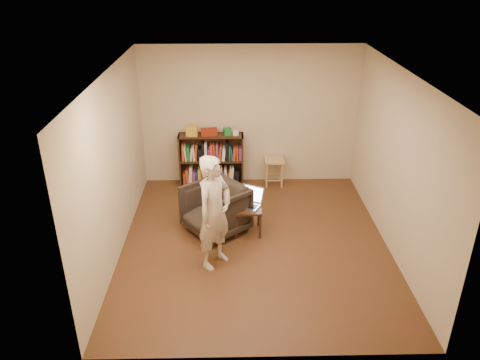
{
  "coord_description": "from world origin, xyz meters",
  "views": [
    {
      "loc": [
        -0.36,
        -6.02,
        3.97
      ],
      "look_at": [
        -0.22,
        0.35,
        0.9
      ],
      "focal_mm": 35.0,
      "sensor_mm": 36.0,
      "label": 1
    }
  ],
  "objects_px": {
    "person": "(214,213)",
    "armchair": "(216,209)",
    "stool": "(274,164)",
    "bookshelf": "(211,162)",
    "laptop": "(249,201)",
    "side_table": "(248,211)"
  },
  "relations": [
    {
      "from": "side_table",
      "to": "person",
      "type": "height_order",
      "value": "person"
    },
    {
      "from": "laptop",
      "to": "person",
      "type": "bearing_deg",
      "value": -91.76
    },
    {
      "from": "side_table",
      "to": "armchair",
      "type": "bearing_deg",
      "value": 175.41
    },
    {
      "from": "stool",
      "to": "armchair",
      "type": "xyz_separation_m",
      "value": [
        -1.06,
        -1.66,
        -0.03
      ]
    },
    {
      "from": "bookshelf",
      "to": "laptop",
      "type": "xyz_separation_m",
      "value": [
        0.65,
        -1.68,
        0.06
      ]
    },
    {
      "from": "bookshelf",
      "to": "side_table",
      "type": "xyz_separation_m",
      "value": [
        0.62,
        -1.77,
        -0.07
      ]
    },
    {
      "from": "side_table",
      "to": "person",
      "type": "distance_m",
      "value": 1.06
    },
    {
      "from": "bookshelf",
      "to": "laptop",
      "type": "relative_size",
      "value": 2.38
    },
    {
      "from": "bookshelf",
      "to": "armchair",
      "type": "relative_size",
      "value": 1.39
    },
    {
      "from": "armchair",
      "to": "person",
      "type": "distance_m",
      "value": 0.97
    },
    {
      "from": "person",
      "to": "stool",
      "type": "bearing_deg",
      "value": 15.53
    },
    {
      "from": "stool",
      "to": "person",
      "type": "relative_size",
      "value": 0.32
    },
    {
      "from": "bookshelf",
      "to": "person",
      "type": "bearing_deg",
      "value": -86.98
    },
    {
      "from": "armchair",
      "to": "side_table",
      "type": "relative_size",
      "value": 1.94
    },
    {
      "from": "armchair",
      "to": "stool",
      "type": "bearing_deg",
      "value": 108.64
    },
    {
      "from": "stool",
      "to": "armchair",
      "type": "relative_size",
      "value": 0.61
    },
    {
      "from": "bookshelf",
      "to": "laptop",
      "type": "height_order",
      "value": "bookshelf"
    },
    {
      "from": "bookshelf",
      "to": "laptop",
      "type": "distance_m",
      "value": 1.8
    },
    {
      "from": "laptop",
      "to": "person",
      "type": "distance_m",
      "value": 1.09
    },
    {
      "from": "person",
      "to": "armchair",
      "type": "bearing_deg",
      "value": 39.11
    },
    {
      "from": "armchair",
      "to": "person",
      "type": "relative_size",
      "value": 0.52
    },
    {
      "from": "stool",
      "to": "person",
      "type": "bearing_deg",
      "value": -112.48
    }
  ]
}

